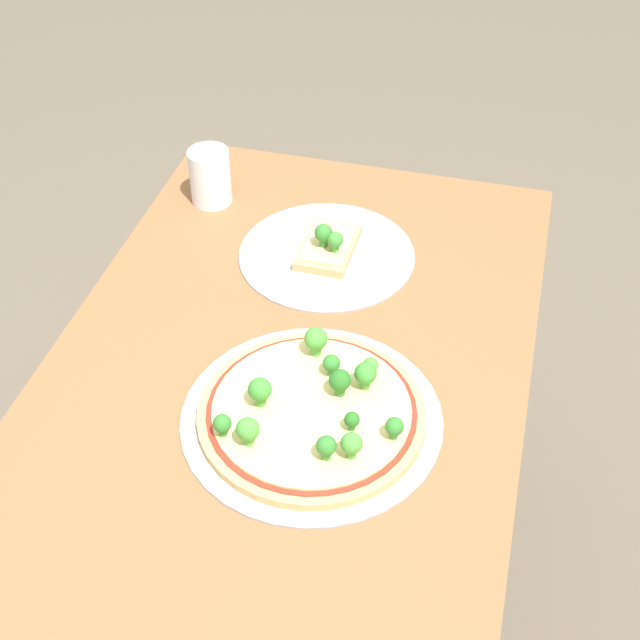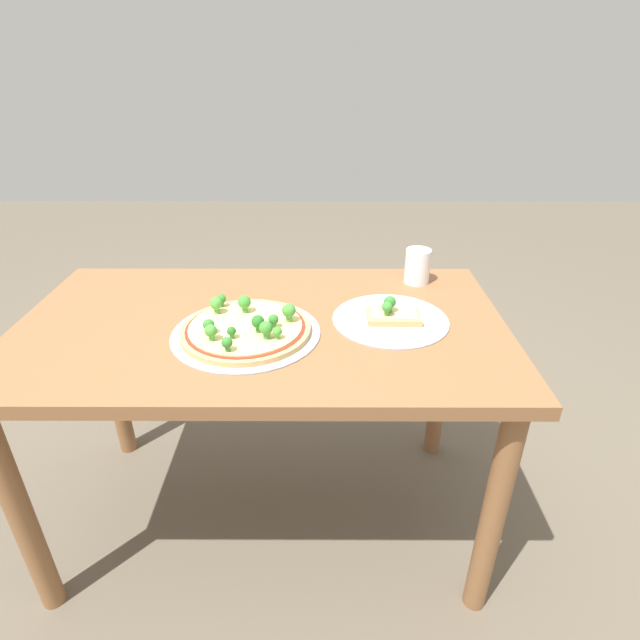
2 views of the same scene
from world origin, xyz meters
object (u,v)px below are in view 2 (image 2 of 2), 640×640
(pizza_tray_whole, at_px, (246,328))
(drinking_cup, at_px, (417,266))
(pizza_tray_slice, at_px, (391,317))
(dining_table, at_px, (263,353))

(pizza_tray_whole, relative_size, drinking_cup, 3.57)
(pizza_tray_whole, relative_size, pizza_tray_slice, 1.22)
(pizza_tray_whole, distance_m, drinking_cup, 0.59)
(dining_table, xyz_separation_m, pizza_tray_whole, (0.03, 0.07, 0.12))
(dining_table, distance_m, pizza_tray_slice, 0.37)
(pizza_tray_whole, bearing_deg, dining_table, -114.31)
(dining_table, relative_size, pizza_tray_slice, 4.17)
(pizza_tray_whole, xyz_separation_m, drinking_cup, (-0.49, -0.33, 0.04))
(pizza_tray_slice, distance_m, drinking_cup, 0.28)
(dining_table, relative_size, drinking_cup, 12.20)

